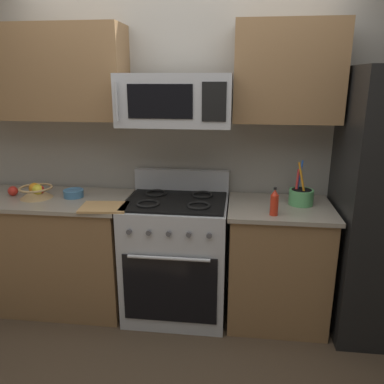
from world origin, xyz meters
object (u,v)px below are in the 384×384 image
object	(u,v)px
cutting_board	(104,207)
utensil_crock	(301,196)
apple_loose	(13,191)
prep_bowl	(74,193)
bottle_hot_sauce	(274,203)
range_oven	(177,256)
fruit_basket	(36,191)
microwave	(176,100)

from	to	relation	value
cutting_board	utensil_crock	bearing A→B (deg)	10.47
apple_loose	cutting_board	world-z (taller)	apple_loose
cutting_board	prep_bowl	size ratio (longest dim) A/B	2.10
utensil_crock	prep_bowl	world-z (taller)	utensil_crock
bottle_hot_sauce	prep_bowl	distance (m)	1.53
utensil_crock	prep_bowl	xyz separation A→B (m)	(-1.72, -0.02, -0.03)
bottle_hot_sauce	range_oven	bearing A→B (deg)	163.77
range_oven	cutting_board	xyz separation A→B (m)	(-0.48, -0.20, 0.44)
fruit_basket	prep_bowl	distance (m)	0.28
microwave	cutting_board	distance (m)	0.91
utensil_crock	apple_loose	distance (m)	2.20
apple_loose	utensil_crock	bearing A→B (deg)	1.27
fruit_basket	prep_bowl	size ratio (longest dim) A/B	1.61
range_oven	utensil_crock	distance (m)	1.04
range_oven	cutting_board	distance (m)	0.69
fruit_basket	bottle_hot_sauce	size ratio (longest dim) A/B	1.30
fruit_basket	prep_bowl	bearing A→B (deg)	11.53
utensil_crock	fruit_basket	size ratio (longest dim) A/B	1.27
microwave	utensil_crock	distance (m)	1.13
microwave	utensil_crock	size ratio (longest dim) A/B	2.45
apple_loose	bottle_hot_sauce	bearing A→B (deg)	-5.98
utensil_crock	prep_bowl	bearing A→B (deg)	-179.21
bottle_hot_sauce	fruit_basket	bearing A→B (deg)	174.28
bottle_hot_sauce	apple_loose	bearing A→B (deg)	174.02
fruit_basket	bottle_hot_sauce	distance (m)	1.79
cutting_board	prep_bowl	bearing A→B (deg)	144.39
cutting_board	bottle_hot_sauce	xyz separation A→B (m)	(1.18, 0.00, 0.08)
bottle_hot_sauce	microwave	bearing A→B (deg)	161.70
apple_loose	prep_bowl	bearing A→B (deg)	2.97
microwave	prep_bowl	xyz separation A→B (m)	(-0.81, 0.00, -0.71)
range_oven	bottle_hot_sauce	xyz separation A→B (m)	(0.70, -0.20, 0.52)
cutting_board	prep_bowl	distance (m)	0.40
utensil_crock	apple_loose	xyz separation A→B (m)	(-2.20, -0.05, -0.02)
fruit_basket	utensil_crock	bearing A→B (deg)	2.28
cutting_board	bottle_hot_sauce	bearing A→B (deg)	0.00
microwave	apple_loose	world-z (taller)	microwave
fruit_basket	cutting_board	bearing A→B (deg)	-16.57
range_oven	microwave	distance (m)	1.18
prep_bowl	fruit_basket	bearing A→B (deg)	-168.47
range_oven	apple_loose	bearing A→B (deg)	179.75
utensil_crock	microwave	bearing A→B (deg)	-178.32
prep_bowl	range_oven	bearing A→B (deg)	-2.17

